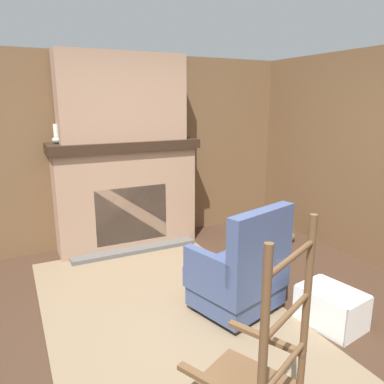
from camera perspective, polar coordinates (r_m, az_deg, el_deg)
ground_plane at (r=3.25m, az=2.05°, el=-20.68°), size 14.00×14.00×0.00m
wood_panel_wall_left at (r=4.92m, az=-11.01°, el=6.12°), size 0.06×5.26×2.40m
fireplace_hearth at (r=4.78m, az=-9.91°, el=-0.47°), size 0.64×1.82×1.36m
chimney_breast at (r=4.65m, az=-10.57°, el=13.97°), size 0.37×1.51×1.02m
area_rug at (r=3.43m, az=-3.58°, el=-18.53°), size 3.33×1.98×0.01m
armchair at (r=3.37m, az=7.42°, el=-12.34°), size 0.80×0.86×0.99m
firewood_stack at (r=5.11m, az=12.42°, el=-6.32°), size 0.46×0.48×0.23m
laundry_basket at (r=3.47m, az=20.45°, el=-16.15°), size 0.56×0.44×0.31m
oil_lamp_vase at (r=4.56m, az=-19.93°, el=7.94°), size 0.11×0.11×0.22m
storage_case at (r=4.75m, az=-8.50°, el=8.72°), size 0.16×0.23×0.14m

